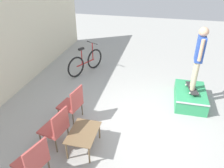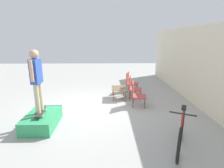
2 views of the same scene
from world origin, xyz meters
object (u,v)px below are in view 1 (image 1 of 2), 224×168
Objects in this scene: skate_ramp_box at (190,97)px; skateboard_on_ramp at (192,88)px; patio_chair_left at (33,160)px; patio_chair_center at (56,127)px; person_skater at (199,54)px; coffee_table at (83,134)px; patio_chair_right at (73,103)px; bicycle at (86,62)px.

skateboard_on_ramp is at bearing -19.56° from skate_ramp_box.
patio_chair_left is 1.00× the size of patio_chair_center.
patio_chair_left is (-3.44, 3.04, -1.01)m from person_skater.
patio_chair_right reaches higher than coffee_table.
skateboard_on_ramp is 3.41m from patio_chair_right.
patio_chair_center reaches higher than skate_ramp_box.
patio_chair_center reaches higher than skateboard_on_ramp.
coffee_table is (-2.47, 2.43, -0.06)m from skateboard_on_ramp.
patio_chair_left is (-3.44, 3.04, 0.04)m from skateboard_on_ramp.
person_skater reaches higher than coffee_table.
skate_ramp_box is 1.44× the size of patio_chair_center.
skateboard_on_ramp is at bearing 127.66° from patio_chair_right.
bicycle reaches higher than patio_chair_right.
coffee_table is at bearing 103.90° from patio_chair_center.
patio_chair_left is at bearing -146.27° from bicycle.
person_skater is at bearing 127.66° from patio_chair_right.
patio_chair_right is (-1.55, 3.04, 0.04)m from skateboard_on_ramp.
patio_chair_left reaches higher than skateboard_on_ramp.
coffee_table is at bearing 126.02° from skateboard_on_ramp.
person_skater is at bearing -9.47° from skateboard_on_ramp.
person_skater is at bearing 141.27° from patio_chair_center.
person_skater reaches higher than patio_chair_right.
skateboard_on_ramp is at bearing -81.27° from bicycle.
skate_ramp_box is 3.43m from coffee_table.
bicycle is (3.64, 0.61, -0.11)m from patio_chair_center.
person_skater is 1.12× the size of bicycle.
patio_chair_right is (-1.55, 3.04, -1.01)m from person_skater.
coffee_table is at bearing 165.59° from patio_chair_left.
skateboard_on_ramp is 0.83× the size of patio_chair_left.
patio_chair_center is at bearing -144.31° from bicycle.
patio_chair_left is at bearing 11.80° from patio_chair_center.
patio_chair_center is 0.94m from patio_chair_right.
bicycle is (1.19, 3.63, 0.21)m from skate_ramp_box.
skateboard_on_ramp is at bearing 156.56° from patio_chair_left.
skate_ramp_box is 3.40m from patio_chair_right.
coffee_table is 0.89× the size of patio_chair_right.
bicycle is at bearing 71.91° from skate_ramp_box.
patio_chair_center is (-0.02, 0.61, 0.10)m from coffee_table.
bicycle is at bearing 63.02° from skateboard_on_ramp.
patio_chair_center reaches higher than coffee_table.
coffee_table is at bearing 138.35° from person_skater.
skate_ramp_box is 3.91m from patio_chair_center.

